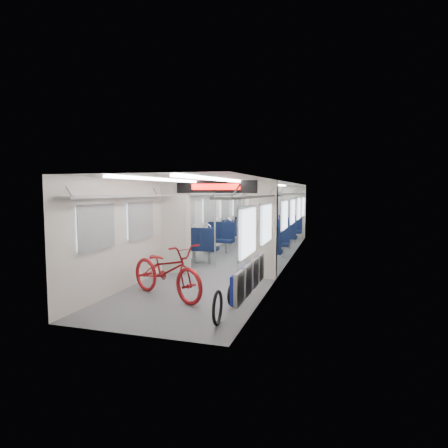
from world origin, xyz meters
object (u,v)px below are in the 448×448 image
at_px(bike_hoop_a, 218,309).
at_px(seat_bay_far_right, 286,230).
at_px(bicycle, 167,270).
at_px(bike_hoop_c, 239,285).
at_px(stanchion_far_right, 261,217).
at_px(stanchion_far_left, 241,218).
at_px(bike_hoop_b, 234,295).
at_px(stanchion_near_right, 238,226).
at_px(flip_bench, 250,276).
at_px(seat_bay_near_left, 211,239).
at_px(seat_bay_near_right, 271,243).
at_px(seat_bay_far_left, 240,229).
at_px(stanchion_near_left, 215,225).

distance_m(bike_hoop_a, seat_bay_far_right, 8.97).
xyz_separation_m(bicycle, bike_hoop_c, (1.31, 0.47, -0.30)).
height_order(seat_bay_far_right, stanchion_far_right, stanchion_far_right).
bearing_deg(stanchion_far_left, bike_hoop_b, -76.77).
relative_size(bicycle, stanchion_near_right, 0.89).
xyz_separation_m(bike_hoop_b, stanchion_far_right, (-0.80, 6.36, 0.94)).
relative_size(bicycle, flip_bench, 0.97).
height_order(flip_bench, seat_bay_near_left, seat_bay_near_left).
distance_m(bike_hoop_c, seat_bay_far_right, 7.38).
xyz_separation_m(flip_bench, bike_hoop_b, (-0.30, 0.07, -0.37)).
relative_size(bike_hoop_b, stanchion_far_right, 0.20).
height_order(seat_bay_near_left, seat_bay_near_right, seat_bay_near_left).
xyz_separation_m(bike_hoop_b, seat_bay_far_right, (-0.12, 8.01, 0.37)).
bearing_deg(bike_hoop_a, bike_hoop_c, 92.86).
relative_size(seat_bay_near_left, stanchion_far_right, 0.94).
bearing_deg(seat_bay_far_right, flip_bench, -87.03).
xyz_separation_m(bike_hoop_b, stanchion_near_right, (-0.71, 2.95, 0.94)).
bearing_deg(flip_bench, seat_bay_far_right, 92.97).
bearing_deg(seat_bay_near_left, bike_hoop_c, -64.27).
distance_m(bicycle, seat_bay_far_right, 7.95).
height_order(bike_hoop_b, stanchion_far_right, stanchion_far_right).
bearing_deg(seat_bay_far_right, stanchion_far_left, -122.14).
bearing_deg(stanchion_near_right, seat_bay_near_right, 68.85).
relative_size(bike_hoop_a, seat_bay_near_left, 0.25).
height_order(seat_bay_near_left, stanchion_near_right, stanchion_near_right).
relative_size(bike_hoop_a, seat_bay_near_right, 0.28).
relative_size(seat_bay_far_left, stanchion_far_left, 0.85).
distance_m(bicycle, stanchion_far_right, 6.25).
relative_size(bike_hoop_a, stanchion_far_left, 0.23).
distance_m(seat_bay_near_right, seat_bay_far_right, 3.51).
bearing_deg(seat_bay_far_left, bike_hoop_c, -75.64).
height_order(bike_hoop_a, bike_hoop_b, bike_hoop_a).
bearing_deg(bicycle, seat_bay_near_right, 10.44).
relative_size(bike_hoop_c, seat_bay_far_right, 0.22).
bearing_deg(bike_hoop_b, stanchion_near_right, 103.61).
xyz_separation_m(bicycle, bike_hoop_b, (1.39, -0.16, -0.32)).
xyz_separation_m(bike_hoop_c, seat_bay_far_right, (-0.04, 7.37, 0.34)).
bearing_deg(flip_bench, bike_hoop_b, 167.16).
bearing_deg(stanchion_near_left, flip_bench, -62.16).
height_order(stanchion_near_left, stanchion_far_left, same).
distance_m(seat_bay_far_left, stanchion_far_right, 2.20).
distance_m(seat_bay_near_right, stanchion_near_left, 1.97).
bearing_deg(bike_hoop_b, flip_bench, -12.84).
distance_m(flip_bench, seat_bay_near_right, 4.58).
distance_m(flip_bench, stanchion_near_right, 3.23).
relative_size(flip_bench, seat_bay_far_right, 0.90).
relative_size(stanchion_far_left, stanchion_far_right, 1.00).
bearing_deg(bike_hoop_a, stanchion_far_left, 101.49).
distance_m(bike_hoop_b, seat_bay_near_right, 4.51).
bearing_deg(stanchion_far_left, seat_bay_far_right, 57.86).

